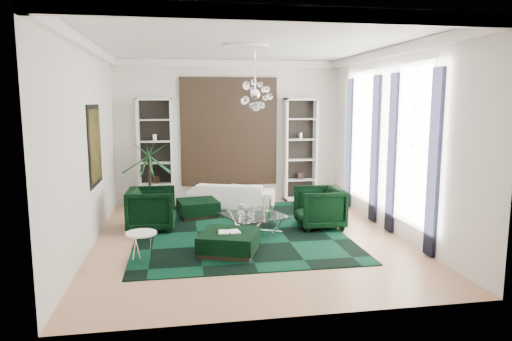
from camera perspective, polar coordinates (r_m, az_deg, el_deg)
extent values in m
cube|color=tan|center=(9.28, -0.93, -8.39)|extent=(6.00, 7.00, 0.02)
cube|color=white|center=(8.95, -0.99, 15.71)|extent=(6.00, 7.00, 0.02)
cube|color=silver|center=(12.39, -3.41, 4.86)|extent=(6.00, 0.02, 3.80)
cube|color=silver|center=(5.50, 4.57, 0.21)|extent=(6.00, 0.02, 3.80)
cube|color=silver|center=(8.97, -20.35, 2.94)|extent=(0.02, 7.00, 3.80)
cube|color=silver|center=(9.83, 16.70, 3.55)|extent=(0.02, 7.00, 3.80)
cylinder|color=white|center=(9.24, -1.28, 15.23)|extent=(0.90, 0.90, 0.05)
cube|color=black|center=(12.34, -3.39, 4.84)|extent=(2.50, 0.06, 2.80)
cube|color=black|center=(9.56, -19.44, 2.99)|extent=(0.04, 1.30, 1.60)
cube|color=white|center=(9.03, 19.10, 3.03)|extent=(0.03, 1.10, 2.90)
cube|color=black|center=(8.36, 21.36, 0.79)|extent=(0.07, 0.30, 3.25)
cube|color=black|center=(9.72, 16.66, 2.02)|extent=(0.07, 0.30, 3.25)
cube|color=white|center=(11.18, 13.21, 4.25)|extent=(0.03, 1.10, 2.90)
cube|color=black|center=(10.48, 14.64, 2.55)|extent=(0.07, 0.30, 3.25)
cube|color=black|center=(11.91, 11.57, 3.34)|extent=(0.07, 0.30, 3.25)
cube|color=black|center=(9.75, -2.22, -7.44)|extent=(4.20, 5.00, 0.02)
imported|color=white|center=(11.81, -3.09, -3.06)|extent=(2.35, 1.44, 0.64)
imported|color=black|center=(9.95, -12.92, -4.71)|extent=(1.02, 0.99, 0.90)
imported|color=black|center=(9.95, 7.94, -4.62)|extent=(1.00, 0.97, 0.88)
cube|color=black|center=(10.93, -7.26, -4.72)|extent=(1.03, 1.03, 0.40)
cube|color=black|center=(8.30, -3.37, -9.00)|extent=(1.25, 1.25, 0.39)
cube|color=white|center=(8.24, -3.38, -7.61)|extent=(0.39, 0.26, 0.03)
cylinder|color=white|center=(8.07, -14.12, -9.33)|extent=(0.65, 0.65, 0.51)
imported|color=#144922|center=(9.24, 1.75, -5.07)|extent=(0.17, 0.15, 0.25)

